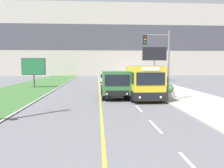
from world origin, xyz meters
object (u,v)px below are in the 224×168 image
(planter_round_near, at_px, (169,91))
(planter_round_second, at_px, (157,87))
(planter_round_far, at_px, (141,81))
(car_distant, at_px, (105,78))
(billboard_large, at_px, (154,55))
(billboard_small, at_px, (34,67))
(dump_truck, at_px, (115,85))
(traffic_light_mast, at_px, (161,57))
(city_bus, at_px, (143,82))
(planter_round_third, at_px, (148,83))

(planter_round_near, relative_size, planter_round_second, 1.07)
(planter_round_second, relative_size, planter_round_far, 1.01)
(planter_round_second, bearing_deg, planter_round_far, 90.63)
(car_distant, xyz_separation_m, billboard_large, (9.51, 1.76, 4.30))
(planter_round_near, bearing_deg, billboard_small, 146.71)
(billboard_large, xyz_separation_m, billboard_small, (-19.51, -10.76, -2.19))
(planter_round_far, bearing_deg, dump_truck, -111.16)
(dump_truck, height_order, billboard_small, billboard_small)
(traffic_light_mast, bearing_deg, city_bus, 127.67)
(billboard_large, bearing_deg, traffic_light_mast, -103.33)
(dump_truck, height_order, traffic_light_mast, traffic_light_mast)
(car_distant, distance_m, planter_round_second, 15.75)
(city_bus, distance_m, planter_round_near, 2.80)
(planter_round_far, bearing_deg, planter_round_second, -89.37)
(car_distant, xyz_separation_m, planter_round_near, (5.45, -19.14, -0.05))
(dump_truck, bearing_deg, billboard_small, 135.71)
(car_distant, relative_size, planter_round_near, 3.34)
(billboard_large, distance_m, planter_round_far, 9.73)
(city_bus, bearing_deg, billboard_large, 72.90)
(city_bus, relative_size, traffic_light_mast, 0.91)
(traffic_light_mast, relative_size, billboard_small, 1.49)
(planter_round_near, bearing_deg, billboard_large, 79.01)
(traffic_light_mast, bearing_deg, billboard_large, 76.67)
(planter_round_second, bearing_deg, dump_truck, -140.00)
(planter_round_third, relative_size, planter_round_far, 1.07)
(city_bus, xyz_separation_m, planter_round_third, (2.66, 9.45, -0.94))
(dump_truck, xyz_separation_m, billboard_small, (-10.35, 10.10, 1.50))
(dump_truck, height_order, planter_round_near, dump_truck)
(dump_truck, distance_m, planter_round_second, 6.82)
(dump_truck, bearing_deg, city_bus, -15.15)
(car_distant, distance_m, planter_round_third, 11.72)
(dump_truck, bearing_deg, planter_round_far, 68.84)
(city_bus, bearing_deg, billboard_small, 140.07)
(planter_round_second, relative_size, planter_round_third, 0.95)
(planter_round_second, distance_m, planter_round_third, 4.41)
(billboard_large, height_order, planter_round_second, billboard_large)
(planter_round_near, relative_size, planter_round_third, 1.01)
(billboard_small, bearing_deg, car_distant, 41.99)
(car_distant, bearing_deg, billboard_large, 10.51)
(city_bus, relative_size, planter_round_third, 4.32)
(planter_round_second, bearing_deg, car_distant, 110.64)
(traffic_light_mast, height_order, planter_round_third, traffic_light_mast)
(billboard_large, bearing_deg, car_distant, -169.49)
(traffic_light_mast, relative_size, billboard_large, 0.93)
(city_bus, xyz_separation_m, dump_truck, (-2.53, 0.69, -0.27))
(billboard_small, bearing_deg, dump_truck, -44.29)
(city_bus, xyz_separation_m, traffic_light_mast, (1.17, -1.51, 2.27))
(billboard_small, relative_size, planter_round_second, 3.38)
(dump_truck, distance_m, billboard_small, 14.54)
(city_bus, xyz_separation_m, planter_round_far, (2.57, 13.86, -0.97))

